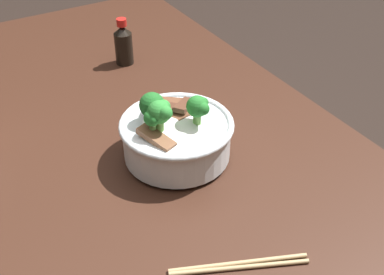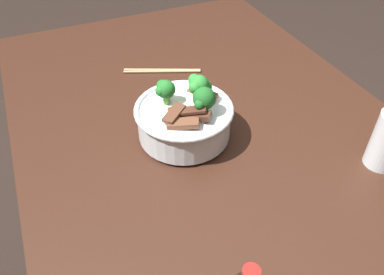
{
  "view_description": "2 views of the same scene",
  "coord_description": "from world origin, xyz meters",
  "views": [
    {
      "loc": [
        0.72,
        -0.28,
        1.42
      ],
      "look_at": [
        0.1,
        0.09,
        0.88
      ],
      "focal_mm": 45.58,
      "sensor_mm": 36.0,
      "label": 1
    },
    {
      "loc": [
        -0.53,
        0.32,
        1.41
      ],
      "look_at": [
        0.03,
        0.07,
        0.87
      ],
      "focal_mm": 36.57,
      "sensor_mm": 36.0,
      "label": 2
    }
  ],
  "objects": [
    {
      "name": "dining_table",
      "position": [
        0.0,
        0.0,
        0.73
      ],
      "size": [
        1.49,
        0.86,
        0.83
      ],
      "color": "#381E14",
      "rests_on": "ground"
    },
    {
      "name": "chopsticks_pair",
      "position": [
        0.36,
        0.02,
        0.84
      ],
      "size": [
        0.1,
        0.2,
        0.01
      ],
      "color": "tan",
      "rests_on": "dining_table"
    },
    {
      "name": "rice_bowl",
      "position": [
        0.08,
        0.07,
        0.89
      ],
      "size": [
        0.21,
        0.21,
        0.14
      ],
      "color": "silver",
      "rests_on": "dining_table"
    }
  ]
}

